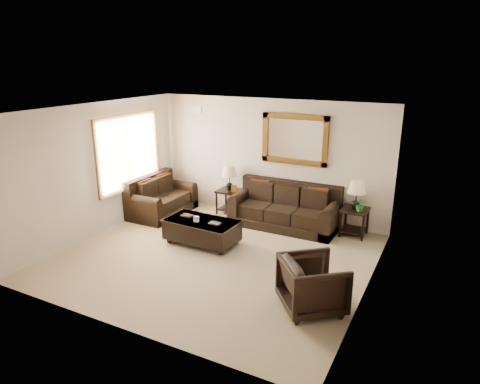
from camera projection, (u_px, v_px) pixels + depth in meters
The scene contains 11 objects.
room at pixel (213, 187), 7.56m from camera, with size 5.51×5.01×2.71m.
window at pixel (129, 152), 9.44m from camera, with size 0.07×1.96×1.66m.
mirror at pixel (295, 139), 9.25m from camera, with size 1.50×0.06×1.10m.
air_vent at pixel (197, 110), 10.20m from camera, with size 0.25×0.02×0.18m, color #999999.
sofa at pixel (285, 211), 9.34m from camera, with size 2.30×0.99×0.94m.
loveseat at pixel (160, 200), 10.07m from camera, with size 0.96×1.61×0.91m.
end_table_left at pixel (229, 182), 9.98m from camera, with size 0.53×0.53×1.17m.
end_table_right at pixel (356, 200), 8.70m from camera, with size 0.54×0.54×1.18m.
coffee_table at pixel (202, 229), 8.45m from camera, with size 1.46×0.83×0.61m.
armchair at pixel (313, 282), 6.18m from camera, with size 0.85×0.79×0.87m, color black.
potted_plant at pixel (360, 206), 8.59m from camera, with size 0.25×0.28×0.22m, color #276121.
Camera 1 is at (3.73, -6.23, 3.53)m, focal length 32.00 mm.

